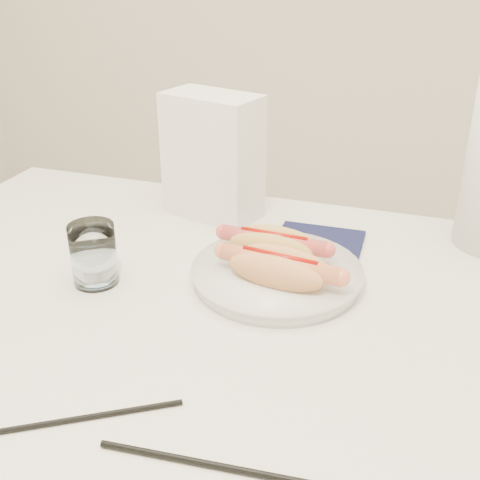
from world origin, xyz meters
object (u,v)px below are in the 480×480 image
(hotdog_right, at_px, (280,268))
(table, at_px, (228,344))
(napkin_box, at_px, (213,156))
(hotdog_left, at_px, (274,245))
(plate, at_px, (277,276))
(water_glass, at_px, (94,254))

(hotdog_right, bearing_deg, table, -127.12)
(table, xyz_separation_m, napkin_box, (-0.13, 0.29, 0.17))
(table, xyz_separation_m, hotdog_left, (0.03, 0.13, 0.10))
(plate, height_order, hotdog_right, hotdog_right)
(plate, distance_m, water_glass, 0.27)
(table, distance_m, hotdog_left, 0.16)
(hotdog_left, distance_m, water_glass, 0.26)
(plate, bearing_deg, hotdog_left, 112.98)
(hotdog_right, distance_m, napkin_box, 0.31)
(hotdog_left, bearing_deg, plate, -63.72)
(table, distance_m, water_glass, 0.23)
(hotdog_left, relative_size, water_glass, 1.80)
(water_glass, bearing_deg, hotdog_left, 26.85)
(hotdog_right, bearing_deg, water_glass, -161.52)
(napkin_box, bearing_deg, plate, -33.59)
(table, xyz_separation_m, plate, (0.04, 0.09, 0.07))
(water_glass, xyz_separation_m, napkin_box, (0.08, 0.28, 0.06))
(hotdog_left, height_order, hotdog_right, hotdog_right)
(hotdog_left, xyz_separation_m, hotdog_right, (0.03, -0.07, 0.00))
(hotdog_right, relative_size, water_glass, 1.94)
(hotdog_left, distance_m, napkin_box, 0.24)
(table, height_order, water_glass, water_glass)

